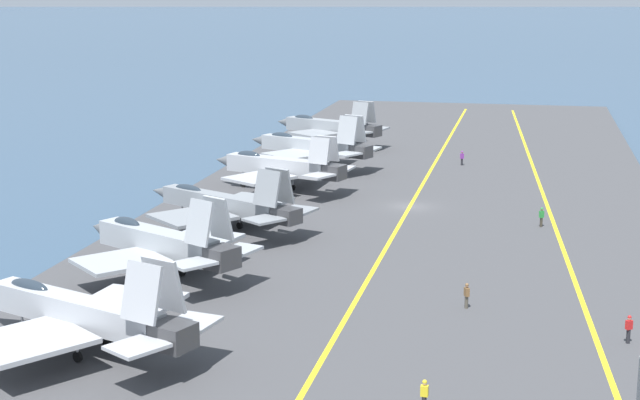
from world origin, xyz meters
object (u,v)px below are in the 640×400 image
(crew_purple_vest, at_px, (462,157))
(parked_jet_second, at_px, (161,243))
(parked_jet_nearest, at_px, (81,313))
(parked_jet_sixth, at_px, (329,127))
(parked_jet_fifth, at_px, (311,146))
(crew_green_vest, at_px, (541,216))
(parked_jet_fourth, at_px, (280,167))
(crew_brown_vest, at_px, (467,294))
(crew_red_vest, at_px, (629,328))
(crew_yellow_vest, at_px, (424,394))
(parked_jet_third, at_px, (224,204))

(crew_purple_vest, bearing_deg, parked_jet_second, 160.46)
(parked_jet_nearest, xyz_separation_m, parked_jet_sixth, (76.03, 1.24, 0.19))
(parked_jet_nearest, relative_size, parked_jet_sixth, 1.05)
(parked_jet_fifth, distance_m, parked_jet_sixth, 16.21)
(parked_jet_second, bearing_deg, crew_green_vest, -51.30)
(parked_jet_fourth, height_order, crew_brown_vest, parked_jet_fourth)
(parked_jet_fourth, relative_size, crew_green_vest, 8.91)
(parked_jet_nearest, bearing_deg, parked_jet_second, 3.61)
(parked_jet_fifth, height_order, crew_purple_vest, parked_jet_fifth)
(parked_jet_fifth, relative_size, crew_green_vest, 9.51)
(parked_jet_nearest, relative_size, parked_jet_fifth, 1.02)
(crew_red_vest, relative_size, crew_yellow_vest, 1.02)
(parked_jet_fourth, distance_m, parked_jet_sixth, 29.76)
(parked_jet_second, xyz_separation_m, parked_jet_sixth, (61.07, 0.30, -0.02))
(parked_jet_fifth, relative_size, crew_brown_vest, 9.67)
(crew_green_vest, distance_m, crew_yellow_vest, 40.88)
(parked_jet_sixth, bearing_deg, parked_jet_nearest, -179.06)
(parked_jet_fifth, relative_size, parked_jet_sixth, 1.03)
(parked_jet_third, xyz_separation_m, parked_jet_fifth, (30.23, -0.87, 0.33))
(parked_jet_third, distance_m, crew_brown_vest, 27.77)
(parked_jet_sixth, bearing_deg, crew_green_vest, -145.28)
(parked_jet_fourth, distance_m, crew_red_vest, 49.20)
(crew_red_vest, bearing_deg, crew_purple_vest, 13.70)
(parked_jet_sixth, distance_m, crew_purple_vest, 21.11)
(crew_yellow_vest, bearing_deg, parked_jet_second, 48.35)
(parked_jet_second, relative_size, parked_jet_fourth, 0.96)
(parked_jet_third, distance_m, crew_purple_vest, 40.18)
(parked_jet_nearest, xyz_separation_m, parked_jet_third, (29.64, 0.83, -0.13))
(crew_green_vest, xyz_separation_m, crew_red_vest, (-28.32, -4.93, -0.01))
(crew_brown_vest, xyz_separation_m, crew_yellow_vest, (-16.60, 0.96, -0.01))
(parked_jet_sixth, distance_m, crew_red_vest, 75.05)
(parked_jet_nearest, xyz_separation_m, crew_green_vest, (36.60, -26.08, -1.48))
(parked_jet_sixth, bearing_deg, crew_yellow_vest, -164.97)
(parked_jet_fifth, bearing_deg, crew_green_vest, -131.77)
(crew_red_vest, bearing_deg, parked_jet_third, 56.14)
(parked_jet_sixth, distance_m, crew_green_vest, 48.00)
(crew_brown_vest, bearing_deg, crew_green_vest, -11.63)
(parked_jet_nearest, bearing_deg, parked_jet_sixth, 0.94)
(parked_jet_second, height_order, crew_purple_vest, parked_jet_second)
(crew_red_vest, bearing_deg, crew_green_vest, 9.87)
(parked_jet_third, distance_m, crew_green_vest, 27.83)
(parked_jet_third, xyz_separation_m, crew_red_vest, (-21.36, -31.84, -1.35))
(parked_jet_third, relative_size, crew_brown_vest, 9.89)
(parked_jet_third, xyz_separation_m, crew_purple_vest, (35.96, -17.87, -1.37))
(parked_jet_fourth, xyz_separation_m, parked_jet_sixth, (29.74, 1.05, 0.01))
(parked_jet_nearest, bearing_deg, crew_yellow_vest, -100.80)
(parked_jet_second, distance_m, crew_purple_vest, 53.77)
(parked_jet_second, bearing_deg, parked_jet_fifth, -1.24)
(parked_jet_second, xyz_separation_m, crew_yellow_vest, (-18.81, -21.15, -1.71))
(parked_jet_fourth, relative_size, crew_yellow_vest, 9.18)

